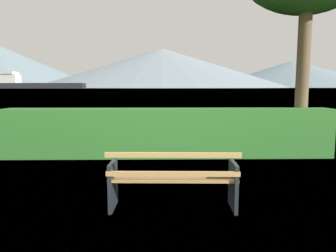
% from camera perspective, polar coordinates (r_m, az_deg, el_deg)
% --- Properties ---
extents(ground_plane, '(1400.00, 1400.00, 0.00)m').
position_cam_1_polar(ground_plane, '(4.68, 0.87, -14.45)').
color(ground_plane, olive).
extents(water_surface, '(620.00, 620.00, 0.00)m').
position_cam_1_polar(water_surface, '(312.55, -1.04, 6.79)').
color(water_surface, '#7A99A8').
rests_on(water_surface, ground_plane).
extents(park_bench, '(1.80, 0.63, 0.87)m').
position_cam_1_polar(park_bench, '(4.49, 0.89, -9.64)').
color(park_bench, tan).
rests_on(park_bench, ground_plane).
extents(hedge_row, '(7.96, 0.64, 1.19)m').
position_cam_1_polar(hedge_row, '(7.78, 0.06, -1.22)').
color(hedge_row, '#2D6B28').
rests_on(hedge_row, ground_plane).
extents(cargo_ship_large, '(83.33, 17.23, 15.32)m').
position_cam_1_polar(cargo_ship_large, '(317.26, -23.24, 7.00)').
color(cargo_ship_large, '#232328').
rests_on(cargo_ship_large, water_surface).
extents(distant_hills, '(885.05, 443.02, 78.64)m').
position_cam_1_polar(distant_hills, '(574.17, -8.95, 10.20)').
color(distant_hills, slate).
rests_on(distant_hills, ground_plane).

